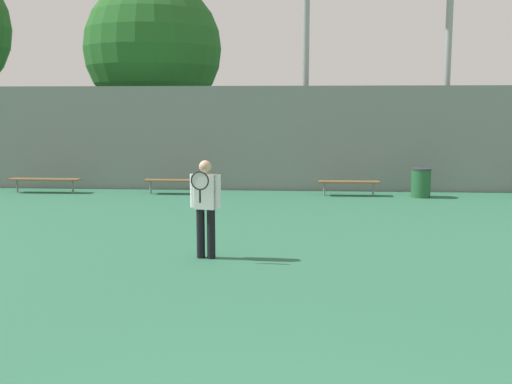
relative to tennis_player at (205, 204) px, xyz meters
The scene contains 7 objects.
tennis_player is the anchor object (origin of this frame).
bench_courtside_near 8.09m from the tennis_player, 67.93° to the left, with size 1.76×0.40×0.43m.
bench_adjacent_court 7.80m from the tennis_player, 105.83° to the left, with size 1.69×0.40×0.43m.
bench_by_gate 9.62m from the tennis_player, 128.82° to the left, with size 2.15×0.40×0.43m.
trash_bin 8.93m from the tennis_player, 55.44° to the left, with size 0.56×0.56×0.83m.
back_fence 8.67m from the tennis_player, 79.75° to the left, with size 31.84×0.06×3.19m.
tree_green_broad 12.29m from the tennis_player, 107.40° to the left, with size 4.77×4.77×6.94m.
Camera 1 is at (-0.01, -2.74, 2.54)m, focal length 42.00 mm.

